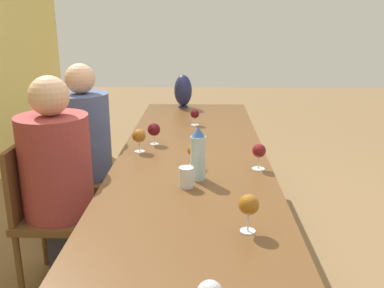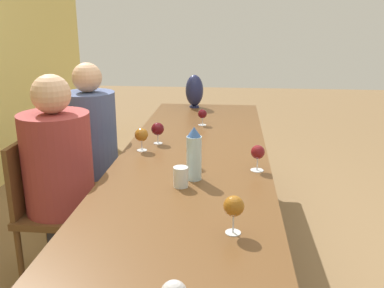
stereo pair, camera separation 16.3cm
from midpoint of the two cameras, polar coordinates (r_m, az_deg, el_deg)
name	(u,v)px [view 1 (the left image)]	position (r m, az deg, el deg)	size (l,w,h in m)	color
ground_plane	(192,264)	(2.88, -1.64, -15.74)	(14.00, 14.00, 0.00)	olive
dining_table	(192,166)	(2.58, -1.76, -2.96)	(3.09, 0.89, 0.74)	brown
water_bottle	(198,154)	(2.17, -1.34, -1.38)	(0.08, 0.08, 0.28)	#ADCCD6
water_tumbler	(186,177)	(2.10, -2.99, -4.45)	(0.07, 0.07, 0.10)	silver
vase	(183,91)	(3.89, -2.40, 7.10)	(0.16, 0.16, 0.30)	#1E234C
wine_glass_1	(259,151)	(2.34, 6.98, -1.00)	(0.08, 0.08, 0.14)	silver
wine_glass_2	(195,114)	(3.27, -1.08, 3.98)	(0.07, 0.07, 0.12)	silver
wine_glass_3	(139,136)	(2.65, -8.82, 1.03)	(0.08, 0.08, 0.14)	silver
wine_glass_4	(249,205)	(1.67, 4.79, -8.18)	(0.08, 0.08, 0.16)	silver
wine_glass_5	(154,130)	(2.79, -6.77, 1.87)	(0.08, 0.08, 0.14)	silver
wine_glass_6	(193,151)	(2.37, -1.86, -0.94)	(0.06, 0.06, 0.13)	silver
chair_near	(49,209)	(2.64, -20.28, -8.18)	(0.44, 0.44, 0.88)	brown
chair_far	(78,172)	(3.16, -16.42, -3.67)	(0.44, 0.44, 0.88)	brown
person_near	(60,181)	(2.54, -18.96, -4.66)	(0.39, 0.39, 1.25)	#2D2D38
person_far	(87,148)	(3.08, -15.27, -0.53)	(0.36, 0.36, 1.25)	#2D2D38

